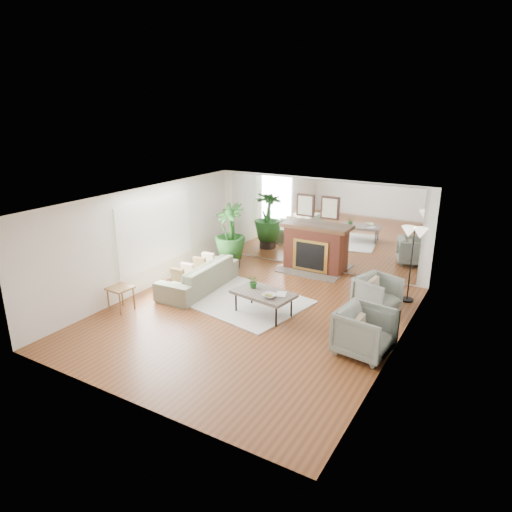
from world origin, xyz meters
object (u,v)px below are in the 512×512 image
Objects in this scene: sofa at (199,276)px; floor_lamp at (414,239)px; side_table at (120,291)px; armchair_back at (377,293)px; coffee_table at (263,294)px; armchair_front at (365,332)px; potted_ficus at (230,234)px; fireplace at (313,248)px.

floor_lamp is at bearing 109.20° from sofa.
side_table is 0.31× the size of floor_lamp.
side_table is at bearing 139.32° from armchair_back.
coffee_table is at bearing -137.02° from floor_lamp.
armchair_front is 5.41m from potted_ficus.
sofa reaches higher than coffee_table.
fireplace is 1.14× the size of potted_ficus.
potted_ficus is at bearing 81.84° from side_table.
sofa is 1.35× the size of floor_lamp.
coffee_table is 1.67× the size of armchair_back.
side_table is 0.30× the size of potted_ficus.
armchair_back is 0.48× the size of floor_lamp.
armchair_back is 1.47m from floor_lamp.
sofa is at bearing 68.71° from side_table.
coffee_table is 3.12m from side_table.
armchair_back is (2.22, -1.59, -0.28)m from fireplace.
coffee_table is 0.80× the size of floor_lamp.
potted_ficus is at bearing 67.32° from armchair_front.
floor_lamp is (0.13, 2.82, 1.06)m from armchair_front.
armchair_back is at bearing -119.77° from floor_lamp.
fireplace reaches higher than sofa.
floor_lamp is at bearing 34.89° from side_table.
armchair_front is at bearing 9.63° from side_table.
potted_ficus reaches higher than armchair_front.
side_table is at bearing -120.38° from fireplace.
potted_ficus is (0.51, 3.56, 0.50)m from side_table.
coffee_table is at bearing -43.77° from potted_ficus.
potted_ficus reaches higher than side_table.
armchair_front is at bearing 74.92° from sofa.
fireplace is 2.17× the size of armchair_front.
armchair_back is (2.02, 1.49, -0.10)m from coffee_table.
sofa is at bearing -125.97° from fireplace.
armchair_back is (4.11, 1.02, 0.04)m from sofa.
fireplace is at bearing 73.11° from armchair_back.
floor_lamp reaches higher than armchair_back.
potted_ficus is at bearing -157.11° from fireplace.
armchair_front is at bearing -11.67° from coffee_table.
potted_ficus is (-0.21, 1.72, 0.61)m from sofa.
fireplace is 2.45× the size of armchair_back.
armchair_back is at bearing 101.08° from sofa.
fireplace is 2.30m from potted_ficus.
potted_ficus is 4.83m from floor_lamp.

